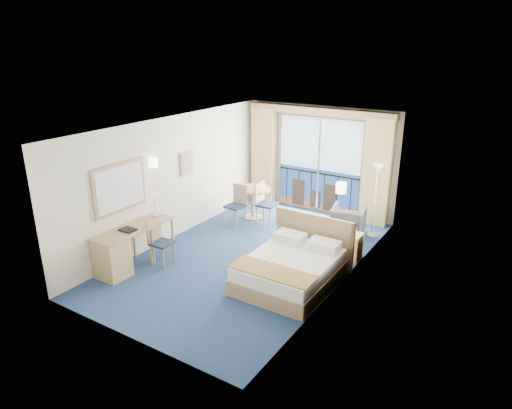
% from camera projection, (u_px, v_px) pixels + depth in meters
% --- Properties ---
extents(floor, '(6.50, 6.50, 0.00)m').
position_uv_depth(floor, '(250.00, 256.00, 9.39)').
color(floor, navy).
rests_on(floor, ground).
extents(room_walls, '(4.04, 6.54, 2.72)m').
position_uv_depth(room_walls, '(250.00, 173.00, 8.79)').
color(room_walls, beige).
rests_on(room_walls, ground).
extents(balcony_door, '(2.36, 0.03, 2.52)m').
position_uv_depth(balcony_door, '(318.00, 168.00, 11.57)').
color(balcony_door, navy).
rests_on(balcony_door, room_walls).
extents(curtain_left, '(0.65, 0.22, 2.55)m').
position_uv_depth(curtain_left, '(264.00, 156.00, 12.18)').
color(curtain_left, tan).
rests_on(curtain_left, room_walls).
extents(curtain_right, '(0.65, 0.22, 2.55)m').
position_uv_depth(curtain_right, '(377.00, 173.00, 10.62)').
color(curtain_right, tan).
rests_on(curtain_right, room_walls).
extents(pelmet, '(3.80, 0.25, 0.18)m').
position_uv_depth(pelmet, '(319.00, 111.00, 10.98)').
color(pelmet, tan).
rests_on(pelmet, room_walls).
extents(mirror, '(0.05, 1.25, 0.95)m').
position_uv_depth(mirror, '(120.00, 188.00, 8.66)').
color(mirror, tan).
rests_on(mirror, room_walls).
extents(wall_print, '(0.04, 0.42, 0.52)m').
position_uv_depth(wall_print, '(187.00, 163.00, 10.20)').
color(wall_print, tan).
rests_on(wall_print, room_walls).
extents(sconce_left, '(0.18, 0.18, 0.18)m').
position_uv_depth(sconce_left, '(154.00, 162.00, 9.26)').
color(sconce_left, '#FFEAB2').
rests_on(sconce_left, room_walls).
extents(sconce_right, '(0.18, 0.18, 0.18)m').
position_uv_depth(sconce_right, '(341.00, 188.00, 7.67)').
color(sconce_right, '#FFEAB2').
rests_on(sconce_right, room_walls).
extents(bed, '(1.64, 1.95, 1.03)m').
position_uv_depth(bed, '(292.00, 268.00, 8.28)').
color(bed, tan).
rests_on(bed, ground).
extents(nightstand, '(0.42, 0.40, 0.54)m').
position_uv_depth(nightstand, '(350.00, 246.00, 9.21)').
color(nightstand, tan).
rests_on(nightstand, ground).
extents(phone, '(0.23, 0.19, 0.09)m').
position_uv_depth(phone, '(350.00, 231.00, 9.14)').
color(phone, beige).
rests_on(phone, nightstand).
extents(armchair, '(0.85, 0.86, 0.67)m').
position_uv_depth(armchair, '(348.00, 220.00, 10.35)').
color(armchair, '#41454F').
rests_on(armchair, ground).
extents(floor_lamp, '(0.23, 0.23, 1.68)m').
position_uv_depth(floor_lamp, '(377.00, 182.00, 9.91)').
color(floor_lamp, silver).
rests_on(floor_lamp, ground).
extents(desk, '(0.58, 1.69, 0.79)m').
position_uv_depth(desk, '(117.00, 253.00, 8.54)').
color(desk, tan).
rests_on(desk, ground).
extents(desk_chair, '(0.42, 0.41, 0.91)m').
position_uv_depth(desk_chair, '(159.00, 239.00, 8.96)').
color(desk_chair, '#1C2943').
rests_on(desk_chair, ground).
extents(folder, '(0.31, 0.23, 0.03)m').
position_uv_depth(folder, '(128.00, 230.00, 8.64)').
color(folder, black).
rests_on(folder, desk).
extents(desk_lamp, '(0.12, 0.12, 0.45)m').
position_uv_depth(desk_lamp, '(154.00, 201.00, 9.23)').
color(desk_lamp, silver).
rests_on(desk_lamp, desk).
extents(round_table, '(0.85, 0.85, 0.77)m').
position_uv_depth(round_table, '(253.00, 195.00, 11.25)').
color(round_table, tan).
rests_on(round_table, ground).
extents(table_chair_a, '(0.47, 0.46, 1.01)m').
position_uv_depth(table_chair_a, '(264.00, 201.00, 10.93)').
color(table_chair_a, '#1C2943').
rests_on(table_chair_a, ground).
extents(table_chair_b, '(0.45, 0.46, 0.96)m').
position_uv_depth(table_chair_b, '(237.00, 202.00, 10.90)').
color(table_chair_b, '#1C2943').
rests_on(table_chair_b, ground).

